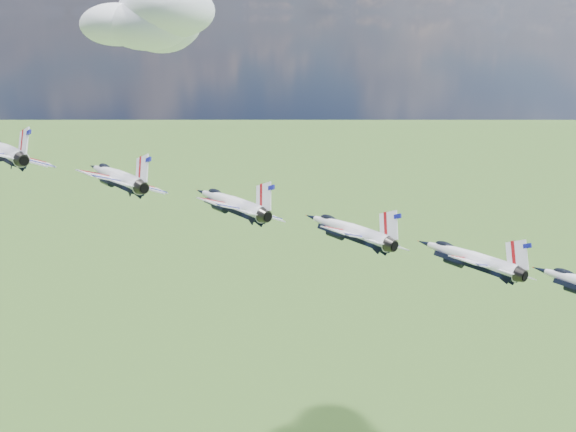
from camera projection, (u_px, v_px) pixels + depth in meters
cloud_far at (157, 13)px, 232.40m from camera, size 53.45×41.99×21.00m
jet_0 at (4, 151)px, 68.53m from camera, size 10.35×13.64×6.92m
jet_1 at (115, 176)px, 67.69m from camera, size 10.35×13.64×6.92m
jet_2 at (230, 203)px, 66.85m from camera, size 10.35×13.64×6.92m
jet_3 at (347, 230)px, 66.01m from camera, size 10.35×13.64×6.92m
jet_4 at (467, 257)px, 65.17m from camera, size 10.35×13.64×6.92m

